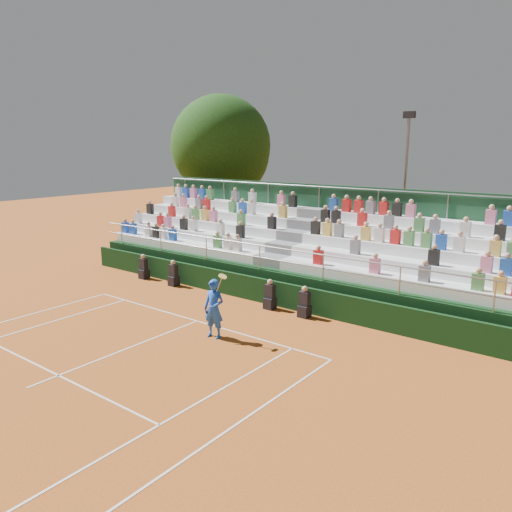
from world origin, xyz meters
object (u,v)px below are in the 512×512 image
Objects in this scene: tennis_player at (214,309)px; tree_east at (221,146)px; floodlight_mast at (405,176)px; tree_west at (223,153)px.

tree_east is (-11.44, 13.44, 5.19)m from tennis_player.
floodlight_mast is at bearing 87.49° from tennis_player.
tree_west is at bearing -176.35° from floodlight_mast.
tennis_player is 18.40m from tree_east.
tennis_player is at bearing -50.10° from tree_west.
floodlight_mast is (12.07, 1.01, -1.55)m from tree_east.
tennis_player is 18.46m from tree_west.
tree_west reaches higher than floodlight_mast.
tree_west is at bearing 129.90° from tennis_player.
tree_west is 0.50m from tree_east.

